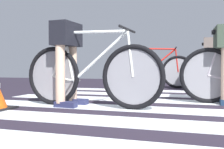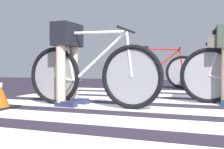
{
  "view_description": "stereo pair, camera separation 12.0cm",
  "coord_description": "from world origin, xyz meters",
  "px_view_note": "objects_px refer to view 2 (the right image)",
  "views": [
    {
      "loc": [
        0.08,
        -2.97,
        0.49
      ],
      "look_at": [
        -0.89,
        0.1,
        0.4
      ],
      "focal_mm": 42.99,
      "sensor_mm": 36.0,
      "label": 1
    },
    {
      "loc": [
        0.2,
        -2.97,
        0.49
      ],
      "look_at": [
        -0.89,
        0.1,
        0.4
      ],
      "focal_mm": 42.99,
      "sensor_mm": 36.0,
      "label": 2
    }
  ],
  "objects_px": {
    "cyclist_1_of_4": "(68,52)",
    "bicycle_4_of_4": "(159,71)",
    "bicycle_1_of_4": "(90,74)",
    "cyclist_3_of_4": "(214,57)"
  },
  "relations": [
    {
      "from": "cyclist_1_of_4",
      "to": "bicycle_1_of_4",
      "type": "bearing_deg",
      "value": -0.0
    },
    {
      "from": "cyclist_1_of_4",
      "to": "cyclist_3_of_4",
      "type": "bearing_deg",
      "value": 59.84
    },
    {
      "from": "cyclist_3_of_4",
      "to": "bicycle_4_of_4",
      "type": "distance_m",
      "value": 1.26
    },
    {
      "from": "bicycle_1_of_4",
      "to": "cyclist_1_of_4",
      "type": "bearing_deg",
      "value": 180.0
    },
    {
      "from": "cyclist_3_of_4",
      "to": "cyclist_1_of_4",
      "type": "bearing_deg",
      "value": -121.06
    },
    {
      "from": "bicycle_1_of_4",
      "to": "bicycle_4_of_4",
      "type": "distance_m",
      "value": 3.07
    },
    {
      "from": "bicycle_1_of_4",
      "to": "cyclist_3_of_4",
      "type": "bearing_deg",
      "value": 65.07
    },
    {
      "from": "cyclist_1_of_4",
      "to": "bicycle_4_of_4",
      "type": "relative_size",
      "value": 0.58
    },
    {
      "from": "cyclist_1_of_4",
      "to": "bicycle_4_of_4",
      "type": "xyz_separation_m",
      "value": [
        0.59,
        3.03,
        -0.26
      ]
    },
    {
      "from": "bicycle_1_of_4",
      "to": "bicycle_4_of_4",
      "type": "height_order",
      "value": "same"
    }
  ]
}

